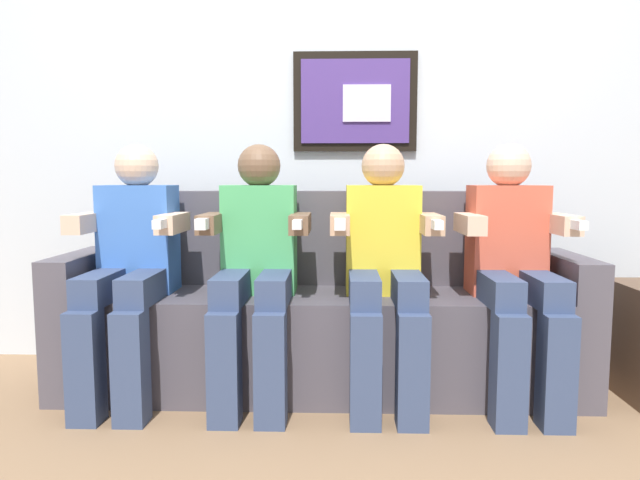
{
  "coord_description": "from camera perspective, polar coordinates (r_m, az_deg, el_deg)",
  "views": [
    {
      "loc": [
        0.07,
        -2.26,
        0.96
      ],
      "look_at": [
        0.0,
        0.15,
        0.7
      ],
      "focal_mm": 32.14,
      "sensor_mm": 36.0,
      "label": 1
    }
  ],
  "objects": [
    {
      "name": "person_rightmost",
      "position": [
        2.56,
        18.75,
        -2.15
      ],
      "size": [
        0.46,
        0.56,
        1.11
      ],
      "color": "#D8593F",
      "rests_on": "ground_plane"
    },
    {
      "name": "ground_plane",
      "position": [
        2.46,
        -0.11,
        -16.85
      ],
      "size": [
        6.16,
        6.16,
        0.0
      ],
      "primitive_type": "plane",
      "color": "#8C6B4C"
    },
    {
      "name": "couch",
      "position": [
        2.67,
        0.12,
        -7.9
      ],
      "size": [
        2.34,
        0.58,
        0.9
      ],
      "color": "#514C56",
      "rests_on": "ground_plane"
    },
    {
      "name": "person_leftmost",
      "position": [
        2.6,
        -18.37,
        -1.99
      ],
      "size": [
        0.46,
        0.56,
        1.11
      ],
      "color": "#3F72CC",
      "rests_on": "ground_plane"
    },
    {
      "name": "person_right_center",
      "position": [
        2.45,
        6.41,
        -2.18
      ],
      "size": [
        0.46,
        0.56,
        1.11
      ],
      "color": "yellow",
      "rests_on": "ground_plane"
    },
    {
      "name": "person_left_center",
      "position": [
        2.47,
        -6.36,
        -2.13
      ],
      "size": [
        0.46,
        0.56,
        1.11
      ],
      "color": "#4CB266",
      "rests_on": "ground_plane"
    },
    {
      "name": "back_wall_assembly",
      "position": [
        3.04,
        0.44,
        12.58
      ],
      "size": [
        4.74,
        0.1,
        2.6
      ],
      "color": "silver",
      "rests_on": "ground_plane"
    }
  ]
}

